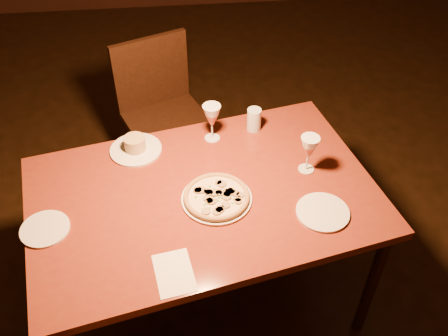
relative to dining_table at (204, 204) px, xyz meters
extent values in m
plane|color=black|center=(0.27, 0.16, -0.74)|extent=(7.00, 7.00, 0.00)
cube|color=maroon|center=(0.00, 0.00, 0.05)|extent=(1.67, 1.26, 0.04)
cylinder|color=black|center=(-0.76, 0.27, -0.35)|extent=(0.05, 0.05, 0.76)
cylinder|color=black|center=(0.76, -0.27, -0.35)|extent=(0.05, 0.05, 0.76)
cylinder|color=black|center=(0.59, 0.55, -0.35)|extent=(0.05, 0.05, 0.76)
cube|color=black|center=(-0.15, 0.91, -0.23)|extent=(0.61, 0.61, 0.04)
cube|color=black|center=(-0.23, 1.11, 0.02)|extent=(0.45, 0.21, 0.45)
cylinder|color=black|center=(-0.26, 0.66, -0.49)|extent=(0.04, 0.04, 0.48)
cylinder|color=black|center=(-0.40, 1.02, -0.49)|extent=(0.04, 0.04, 0.48)
cylinder|color=black|center=(0.10, 0.80, -0.49)|extent=(0.04, 0.04, 0.48)
cylinder|color=black|center=(-0.05, 1.16, -0.49)|extent=(0.04, 0.04, 0.48)
cylinder|color=white|center=(0.06, -0.05, 0.08)|extent=(0.31, 0.31, 0.01)
cylinder|color=#FCDFAD|center=(0.06, -0.05, 0.09)|extent=(0.28, 0.28, 0.01)
torus|color=tan|center=(0.06, -0.05, 0.09)|extent=(0.29, 0.29, 0.02)
cylinder|color=white|center=(-0.30, 0.32, 0.08)|extent=(0.25, 0.25, 0.01)
cylinder|color=tan|center=(-0.30, 0.32, 0.12)|extent=(0.10, 0.10, 0.07)
cylinder|color=silver|center=(0.29, 0.42, 0.13)|extent=(0.07, 0.07, 0.12)
cylinder|color=white|center=(-0.66, -0.14, 0.08)|extent=(0.20, 0.20, 0.01)
cylinder|color=white|center=(0.49, -0.17, 0.08)|extent=(0.22, 0.22, 0.01)
cube|color=white|center=(-0.14, -0.41, 0.07)|extent=(0.17, 0.22, 0.00)
camera|label=1|loc=(-0.07, -1.53, 1.63)|focal=40.00mm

